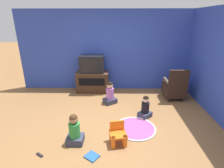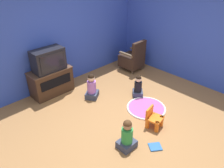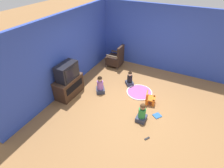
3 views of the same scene
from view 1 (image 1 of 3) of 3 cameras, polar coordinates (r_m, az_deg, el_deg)
name	(u,v)px [view 1 (image 1 of 3)]	position (r m, az deg, el deg)	size (l,w,h in m)	color
ground_plane	(110,126)	(3.99, -0.63, -13.58)	(30.00, 30.00, 0.00)	olive
wall_back	(105,51)	(5.74, -2.14, 10.70)	(5.57, 0.12, 2.53)	#2D47B2
tv_cabinet	(93,81)	(5.70, -6.31, 0.85)	(1.03, 0.50, 0.65)	#382316
television	(92,64)	(5.51, -6.58, 6.46)	(0.75, 0.40, 0.53)	black
black_armchair	(175,87)	(5.43, 19.76, -1.07)	(0.56, 0.63, 0.95)	brown
yellow_kid_chair	(118,135)	(3.44, 1.96, -16.36)	(0.36, 0.34, 0.42)	orange
play_mat	(135,128)	(3.94, 7.59, -14.08)	(0.90, 0.90, 0.04)	#A54C8C
child_watching_left	(145,108)	(4.29, 10.81, -7.68)	(0.38, 0.37, 0.56)	#33384C
child_watching_center	(75,131)	(3.46, -12.14, -14.69)	(0.32, 0.28, 0.61)	#33384C
child_watching_right	(110,94)	(4.87, -0.68, -3.27)	(0.43, 0.42, 0.64)	#33384C
book	(92,156)	(3.27, -6.57, -22.41)	(0.29, 0.29, 0.02)	#235699
remote_control	(40,155)	(3.52, -22.56, -20.61)	(0.15, 0.12, 0.02)	black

